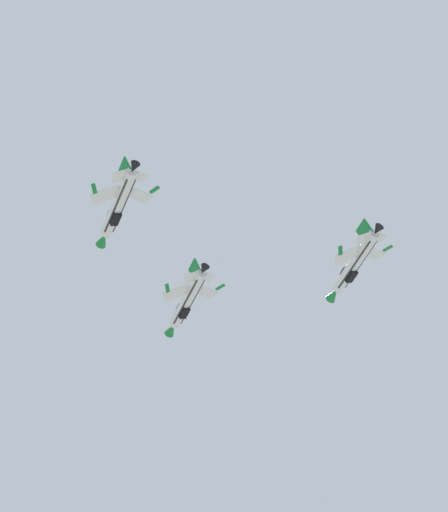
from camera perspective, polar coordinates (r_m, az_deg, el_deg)
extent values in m
cylinder|color=silver|center=(144.88, -2.25, -2.68)|extent=(8.77, 10.48, 1.70)
cube|color=#2D3338|center=(144.62, -2.19, -2.82)|extent=(7.41, 8.83, 0.94)
cone|color=#197A38|center=(149.67, -3.23, -4.50)|extent=(2.71, 2.85, 1.56)
cone|color=black|center=(140.55, -1.27, -0.85)|extent=(2.06, 2.10, 1.36)
ellipsoid|color=#192333|center=(146.99, -2.71, -3.18)|extent=(3.12, 3.41, 1.45)
cube|color=black|center=(145.85, -2.45, -3.48)|extent=(2.42, 2.56, 1.21)
cube|color=silver|center=(142.43, -2.91, -2.27)|extent=(4.21, 2.57, 1.85)
cube|color=#197A38|center=(140.69, -3.49, -1.98)|extent=(0.88, 1.68, 0.44)
cube|color=silver|center=(145.04, -1.10, -2.23)|extent=(3.32, 4.37, 1.85)
cube|color=#197A38|center=(145.41, -0.23, -1.92)|extent=(1.71, 1.20, 0.44)
cube|color=silver|center=(140.83, -2.05, -1.31)|extent=(2.48, 2.22, 1.02)
cube|color=silver|center=(142.37, -0.99, -1.30)|extent=(2.51, 2.65, 1.02)
cube|color=#197A38|center=(142.85, -1.81, -0.86)|extent=(2.56, 2.79, 2.47)
cylinder|color=silver|center=(132.24, -6.50, 3.22)|extent=(8.77, 10.48, 1.70)
cube|color=#2D3338|center=(131.93, -6.43, 3.08)|extent=(7.40, 8.83, 0.98)
cone|color=#197A38|center=(136.70, -7.43, 1.03)|extent=(2.71, 2.85, 1.56)
cone|color=black|center=(128.24, -5.56, 5.42)|extent=(2.06, 2.10, 1.36)
ellipsoid|color=#192333|center=(134.27, -6.94, 2.58)|extent=(3.13, 3.42, 1.46)
cube|color=black|center=(133.04, -6.67, 2.30)|extent=(2.43, 2.57, 1.23)
cube|color=silver|center=(129.98, -7.28, 3.75)|extent=(4.16, 2.56, 1.98)
cube|color=#197A38|center=(128.39, -7.97, 4.12)|extent=(0.88, 1.68, 0.46)
cube|color=silver|center=(132.35, -5.24, 3.73)|extent=(3.30, 4.32, 1.98)
cube|color=#197A38|center=(132.70, -4.28, 4.08)|extent=(1.71, 1.20, 0.46)
cube|color=silver|center=(128.50, -6.40, 4.88)|extent=(2.45, 2.21, 1.09)
cube|color=silver|center=(129.91, -5.19, 4.86)|extent=(2.50, 2.63, 1.09)
cube|color=#197A38|center=(130.59, -6.10, 5.30)|extent=(2.63, 2.84, 2.44)
cylinder|color=silver|center=(140.34, 8.05, -0.38)|extent=(8.77, 10.48, 1.70)
cube|color=#2D3338|center=(140.11, 8.15, -0.52)|extent=(7.40, 8.83, 1.00)
cone|color=#197A38|center=(144.42, 6.74, -2.34)|extent=(2.71, 2.85, 1.56)
cone|color=black|center=(136.72, 9.37, 1.58)|extent=(2.06, 2.10, 1.36)
ellipsoid|color=#192333|center=(142.13, 7.44, -0.93)|extent=(3.14, 3.43, 1.47)
cube|color=black|center=(141.16, 7.81, -1.22)|extent=(2.43, 2.57, 1.24)
cube|color=silver|center=(137.61, 7.60, 0.04)|extent=(4.13, 2.56, 2.05)
cube|color=#197A38|center=(135.60, 7.15, 0.34)|extent=(0.88, 1.68, 0.46)
cube|color=silver|center=(141.13, 9.18, 0.12)|extent=(3.29, 4.29, 2.05)
cube|color=#197A38|center=(141.99, 10.01, 0.46)|extent=(1.71, 1.20, 0.46)
cube|color=silver|center=(136.54, 8.57, 1.07)|extent=(2.44, 2.20, 1.12)
cube|color=silver|center=(138.63, 9.50, 1.10)|extent=(2.49, 2.62, 1.12)
cube|color=#197A38|center=(138.66, 8.61, 1.53)|extent=(2.66, 2.87, 2.42)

